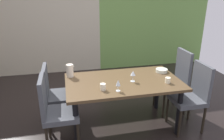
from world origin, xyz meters
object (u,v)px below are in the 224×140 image
Objects in this scene: serving_bowl_front at (162,70)px; pitcher_near_window at (70,70)px; wine_glass_west at (118,83)px; dining_table at (123,86)px; wine_glass_east at (133,74)px; chair_left_near at (54,109)px; chair_left_far at (55,92)px; chair_right_far at (176,79)px; chair_right_near at (193,94)px; cup_left at (103,87)px; cup_north at (168,80)px.

pitcher_near_window reaches higher than serving_bowl_front.
dining_table is at bearing 63.28° from wine_glass_west.
pitcher_near_window is (-0.86, 0.38, -0.02)m from wine_glass_east.
chair_left_near reaches higher than wine_glass_west.
chair_right_far is at bearing 90.00° from chair_left_far.
serving_bowl_front reaches higher than dining_table.
chair_right_near is 11.26× the size of cup_left.
wine_glass_west is (-0.28, -0.25, -0.01)m from wine_glass_east.
chair_left_near is 5.22× the size of pitcher_near_window.
chair_left_far is at bearing 179.58° from chair_left_near.
chair_left_near is 5.47× the size of serving_bowl_front.
cup_north is (1.56, 0.05, 0.23)m from chair_left_near.
chair_right_far is at bearing -2.26° from pitcher_near_window.
wine_glass_east is at bearing -23.80° from pitcher_near_window.
cup_north is at bearing 73.34° from chair_left_far.
chair_left_far reaches higher than cup_left.
wine_glass_east is 0.94m from pitcher_near_window.
chair_right_near is 6.33× the size of wine_glass_east.
wine_glass_west is 0.98m from serving_bowl_front.
chair_left_far is at bearing 90.00° from chair_right_far.
chair_left_far is 1.19m from wine_glass_east.
chair_right_far reaches higher than chair_right_near.
chair_right_far reaches higher than cup_north.
dining_table is 1.70× the size of chair_left_far.
chair_left_near is at bearing -112.43° from pitcher_near_window.
cup_left is at bearing -54.94° from pitcher_near_window.
chair_right_far is 5.81× the size of serving_bowl_front.
serving_bowl_front is at bearing 105.46° from chair_left_near.
dining_table is 10.27× the size of wine_glass_east.
dining_table is at bearing -163.54° from serving_bowl_front.
chair_right_near is at bearing 90.00° from chair_left_near.
cup_north is at bearing 82.99° from chair_right_near.
dining_table is at bearing 75.18° from chair_left_far.
chair_right_far is 0.36m from serving_bowl_front.
cup_north is (-0.39, 0.05, 0.23)m from chair_right_near.
cup_left is at bearing -145.03° from dining_table.
wine_glass_east reaches higher than cup_north.
wine_glass_east is at bearing 109.94° from chair_right_far.
chair_left_near is at bearing -178.27° from cup_left.
pitcher_near_window is (-0.58, 0.63, -0.01)m from wine_glass_west.
chair_right_far is 6.68× the size of wine_glass_east.
pitcher_near_window is (-0.40, 0.56, 0.05)m from cup_left.
cup_left is at bearing -178.23° from cup_north.
chair_right_near is at bearing -7.01° from cup_north.
pitcher_near_window is (-1.72, 0.07, 0.27)m from chair_right_far.
chair_right_near is 0.59m from serving_bowl_front.
cup_left is (-0.46, -0.18, -0.07)m from wine_glass_east.
cup_north is at bearing 139.77° from chair_right_far.
chair_left_near reaches higher than pitcher_near_window.
pitcher_near_window reaches higher than wine_glass_east.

